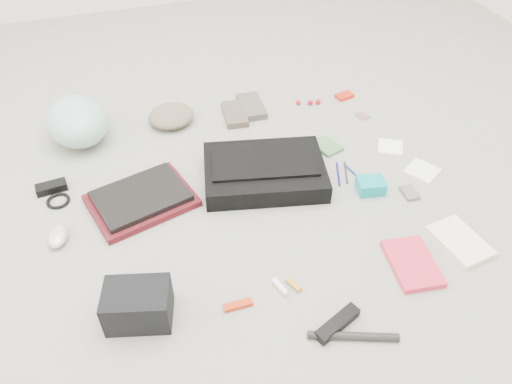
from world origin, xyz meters
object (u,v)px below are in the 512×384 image
object	(u,v)px
camera_bag	(138,305)
bike_helmet	(77,121)
laptop	(141,196)
accordion_wallet	(371,186)
book_red	(412,263)
messenger_bag	(264,172)

from	to	relation	value
camera_bag	bike_helmet	bearing A→B (deg)	111.29
bike_helmet	camera_bag	bearing A→B (deg)	-91.82
laptop	accordion_wallet	xyz separation A→B (m)	(0.85, -0.20, -0.01)
book_red	accordion_wallet	size ratio (longest dim) A/B	2.11
messenger_bag	accordion_wallet	xyz separation A→B (m)	(0.37, -0.19, -0.01)
bike_helmet	accordion_wallet	bearing A→B (deg)	-41.76
laptop	accordion_wallet	world-z (taller)	accordion_wallet
laptop	book_red	distance (m)	1.00
messenger_bag	book_red	world-z (taller)	messenger_bag
bike_helmet	book_red	xyz separation A→B (m)	(1.00, -1.07, -0.08)
messenger_bag	accordion_wallet	bearing A→B (deg)	-14.91
book_red	accordion_wallet	bearing A→B (deg)	91.15
messenger_bag	book_red	size ratio (longest dim) A/B	2.18
messenger_bag	bike_helmet	size ratio (longest dim) A/B	1.48
laptop	bike_helmet	world-z (taller)	bike_helmet
accordion_wallet	laptop	bearing A→B (deg)	177.79
messenger_bag	accordion_wallet	world-z (taller)	messenger_bag
accordion_wallet	camera_bag	bearing A→B (deg)	-150.91
laptop	bike_helmet	distance (m)	0.52
messenger_bag	camera_bag	size ratio (longest dim) A/B	2.42
camera_bag	book_red	xyz separation A→B (m)	(0.89, -0.08, -0.05)
laptop	camera_bag	world-z (taller)	camera_bag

